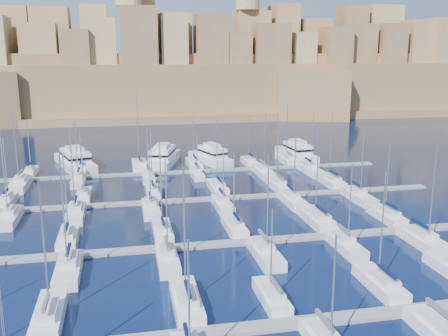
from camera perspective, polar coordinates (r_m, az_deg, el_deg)
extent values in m
plane|color=black|center=(82.04, 0.47, -5.58)|extent=(600.00, 600.00, 0.00)
cube|color=slate|center=(52.01, 8.67, -17.07)|extent=(84.00, 2.00, 0.40)
cube|color=slate|center=(70.99, 2.51, -8.45)|extent=(84.00, 2.00, 0.40)
cube|color=slate|center=(91.33, -0.84, -3.51)|extent=(84.00, 2.00, 0.40)
cube|color=slate|center=(112.30, -2.93, -0.38)|extent=(84.00, 2.00, 0.40)
cube|color=silver|center=(54.66, -19.33, -15.73)|extent=(2.74, 9.14, 1.66)
cube|color=silver|center=(53.31, -19.55, -15.08)|extent=(1.92, 4.11, 0.70)
cylinder|color=#9EA0A8|center=(52.01, -19.88, -8.24)|extent=(0.18, 0.18, 13.25)
cube|color=#595B60|center=(52.44, -19.71, -14.30)|extent=(0.35, 3.66, 0.35)
cube|color=silver|center=(54.47, -4.34, -15.07)|extent=(2.81, 9.38, 1.67)
cube|color=silver|center=(53.09, -4.23, -14.42)|extent=(1.97, 4.22, 0.70)
cylinder|color=#9EA0A8|center=(51.75, -4.55, -7.32)|extent=(0.18, 0.18, 13.67)
cube|color=#07113D|center=(52.20, -4.18, -13.63)|extent=(0.35, 3.75, 0.35)
cube|color=silver|center=(55.50, 5.44, -14.58)|extent=(2.34, 7.79, 1.59)
cube|color=silver|center=(54.32, 5.71, -13.88)|extent=(1.64, 3.50, 0.70)
cylinder|color=#9EA0A8|center=(53.59, 5.44, -9.33)|extent=(0.18, 0.18, 9.07)
cube|color=#595B60|center=(53.52, 5.87, -13.06)|extent=(0.35, 3.11, 0.35)
cube|color=silver|center=(60.67, 17.38, -12.61)|extent=(2.65, 8.84, 1.64)
cube|color=silver|center=(59.49, 17.88, -11.93)|extent=(1.86, 3.98, 0.70)
cylinder|color=#9EA0A8|center=(58.44, 17.64, -6.27)|extent=(0.18, 0.18, 12.24)
cube|color=#07113D|center=(58.72, 18.16, -11.17)|extent=(0.35, 3.54, 0.35)
cylinder|color=#9EA0A8|center=(41.31, -24.12, -14.56)|extent=(0.18, 0.18, 12.86)
cylinder|color=#9EA0A8|center=(41.61, -4.02, -15.01)|extent=(0.18, 0.18, 10.60)
cube|color=#07113D|center=(44.98, -4.24, -18.41)|extent=(0.35, 3.34, 0.35)
cube|color=silver|center=(48.02, 11.46, -17.91)|extent=(1.77, 3.80, 0.70)
cylinder|color=#9EA0A8|center=(44.77, 12.38, -13.52)|extent=(0.18, 0.18, 10.10)
cube|color=#595B60|center=(47.82, 11.31, -16.58)|extent=(0.35, 3.38, 0.35)
cube|color=silver|center=(52.51, 23.67, -15.84)|extent=(2.16, 4.62, 0.70)
cube|color=#595B60|center=(52.40, 23.45, -14.58)|extent=(0.35, 4.11, 0.35)
cube|color=silver|center=(74.48, -17.35, -7.74)|extent=(2.64, 8.81, 1.64)
cube|color=silver|center=(73.26, -17.47, -7.12)|extent=(1.85, 3.97, 0.70)
cylinder|color=#9EA0A8|center=(72.94, -17.65, -2.85)|extent=(0.18, 0.18, 11.30)
cube|color=#07113D|center=(72.51, -17.56, -6.46)|extent=(0.35, 3.53, 0.35)
cube|color=silver|center=(74.15, -7.05, -7.32)|extent=(2.61, 8.70, 1.64)
cube|color=silver|center=(72.93, -7.01, -6.69)|extent=(1.83, 3.92, 0.70)
cylinder|color=#9EA0A8|center=(72.43, -7.23, -1.94)|extent=(0.18, 0.18, 12.53)
cube|color=#07113D|center=(72.18, -7.01, -6.02)|extent=(0.35, 3.48, 0.35)
cube|color=silver|center=(75.54, 1.21, -6.83)|extent=(2.54, 8.48, 1.62)
cube|color=silver|center=(74.38, 1.36, -6.21)|extent=(1.78, 3.82, 0.70)
cylinder|color=#9EA0A8|center=(74.10, 1.16, -2.29)|extent=(0.18, 0.18, 10.56)
cube|color=#07113D|center=(73.65, 1.43, -5.54)|extent=(0.35, 3.39, 0.35)
cube|color=silver|center=(80.26, 10.52, -5.82)|extent=(3.10, 10.34, 1.72)
cube|color=silver|center=(78.98, 10.84, -5.22)|extent=(2.17, 4.65, 0.70)
cylinder|color=#9EA0A8|center=(78.59, 10.62, -0.29)|extent=(0.18, 0.18, 13.91)
cube|color=#07113D|center=(78.20, 11.02, -4.60)|extent=(0.35, 4.14, 0.35)
cube|color=silver|center=(84.57, 18.05, -5.30)|extent=(2.65, 8.84, 1.64)
cube|color=silver|center=(83.49, 18.40, -4.72)|extent=(1.86, 3.98, 0.70)
cylinder|color=#9EA0A8|center=(83.23, 18.21, -1.04)|extent=(0.18, 0.18, 11.09)
cube|color=#07113D|center=(82.83, 18.61, -4.11)|extent=(0.35, 3.54, 0.35)
cube|color=silver|center=(64.01, -17.34, -11.20)|extent=(2.89, 9.63, 1.68)
cube|color=silver|center=(64.43, -17.33, -9.88)|extent=(2.02, 4.33, 0.70)
cylinder|color=#9EA0A8|center=(60.72, -17.91, -4.23)|extent=(0.18, 0.18, 14.86)
cube|color=#07113D|center=(64.48, -17.36, -8.86)|extent=(0.35, 3.85, 0.35)
cube|color=silver|center=(64.28, -6.46, -10.58)|extent=(2.58, 8.59, 1.63)
cube|color=silver|center=(64.61, -6.55, -9.33)|extent=(1.80, 3.86, 0.70)
cylinder|color=#9EA0A8|center=(61.40, -6.59, -4.69)|extent=(0.18, 0.18, 12.48)
cube|color=#595B60|center=(64.62, -6.61, -8.33)|extent=(0.35, 3.43, 0.35)
cube|color=silver|center=(66.05, 4.78, -9.85)|extent=(2.83, 9.44, 1.67)
cube|color=silver|center=(66.44, 4.56, -8.60)|extent=(1.98, 4.25, 0.70)
cylinder|color=#9EA0A8|center=(63.19, 5.02, -4.03)|extent=(0.18, 0.18, 12.63)
cube|color=#595B60|center=(66.49, 4.47, -7.62)|extent=(0.35, 3.78, 0.35)
cube|color=silver|center=(70.38, 13.79, -8.75)|extent=(2.55, 8.49, 1.62)
cube|color=silver|center=(70.68, 13.54, -7.63)|extent=(1.78, 3.82, 0.70)
cylinder|color=#9EA0A8|center=(68.00, 14.22, -4.01)|extent=(0.18, 0.18, 10.78)
cube|color=#595B60|center=(70.68, 13.44, -6.72)|extent=(0.35, 3.40, 0.35)
cube|color=silver|center=(75.00, 22.05, -7.94)|extent=(3.12, 10.41, 1.72)
cube|color=silver|center=(75.40, 21.69, -6.82)|extent=(2.19, 4.68, 0.70)
cylinder|color=#9EA0A8|center=(72.39, 22.77, -2.56)|extent=(0.18, 0.18, 13.14)
cube|color=#07113D|center=(75.48, 21.54, -5.94)|extent=(0.35, 4.16, 0.35)
cube|color=silver|center=(96.64, -23.43, -3.50)|extent=(2.30, 7.67, 1.58)
cube|color=silver|center=(95.62, -23.58, -2.97)|extent=(1.61, 3.45, 0.70)
cylinder|color=#9EA0A8|center=(95.56, -23.71, 0.09)|extent=(0.18, 0.18, 10.66)
cube|color=#07113D|center=(94.99, -23.68, -2.42)|extent=(0.35, 3.07, 0.35)
cube|color=silver|center=(95.06, -15.72, -3.15)|extent=(2.50, 8.35, 1.62)
cube|color=silver|center=(93.95, -15.79, -2.61)|extent=(1.75, 3.76, 0.70)
cylinder|color=#9EA0A8|center=(93.92, -15.94, 0.75)|extent=(0.18, 0.18, 11.41)
cube|color=#595B60|center=(93.28, -15.85, -2.05)|extent=(0.35, 3.34, 0.35)
cube|color=silver|center=(94.70, -8.17, -2.85)|extent=(2.39, 7.96, 1.60)
cube|color=silver|center=(93.63, -8.16, -2.30)|extent=(1.67, 3.58, 0.70)
cylinder|color=#9EA0A8|center=(93.62, -8.30, 0.83)|extent=(0.18, 0.18, 10.66)
cube|color=#07113D|center=(92.97, -8.16, -1.74)|extent=(0.35, 3.18, 0.35)
cube|color=silver|center=(96.92, -0.75, -2.32)|extent=(2.86, 9.54, 1.68)
cube|color=silver|center=(95.70, -0.64, -1.78)|extent=(2.00, 4.29, 0.70)
cylinder|color=#9EA0A8|center=(95.71, -0.81, 1.95)|extent=(0.18, 0.18, 12.86)
cube|color=#07113D|center=(94.99, -0.59, -1.24)|extent=(0.35, 3.82, 0.35)
cube|color=silver|center=(99.54, 6.12, -1.99)|extent=(2.69, 8.97, 1.65)
cube|color=silver|center=(98.42, 6.29, -1.46)|extent=(1.88, 4.04, 0.70)
cylinder|color=#9EA0A8|center=(98.35, 6.14, 2.16)|extent=(0.18, 0.18, 12.86)
cube|color=#595B60|center=(97.75, 6.39, -0.93)|extent=(0.35, 3.59, 0.35)
cube|color=silver|center=(103.94, 12.03, -1.55)|extent=(3.00, 9.99, 1.70)
cube|color=silver|center=(102.77, 12.28, -1.04)|extent=(2.10, 4.49, 0.70)
cylinder|color=#9EA0A8|center=(102.80, 12.12, 2.58)|extent=(0.18, 0.18, 13.34)
cube|color=#07113D|center=(102.08, 12.42, -0.53)|extent=(0.35, 4.00, 0.35)
cube|color=silver|center=(86.21, -23.33, -5.38)|extent=(2.86, 9.54, 1.68)
cube|color=silver|center=(86.76, -23.28, -4.44)|extent=(2.00, 4.29, 0.70)
cylinder|color=#9EA0A8|center=(83.78, -23.87, -0.41)|extent=(0.18, 0.18, 13.90)
cube|color=#595B60|center=(86.92, -23.28, -3.68)|extent=(0.35, 3.82, 0.35)
cube|color=silver|center=(84.76, -16.58, -5.15)|extent=(2.79, 9.30, 1.67)
cube|color=silver|center=(85.30, -16.58, -4.20)|extent=(1.95, 4.19, 0.70)
cylinder|color=#9EA0A8|center=(82.34, -16.94, -0.21)|extent=(0.18, 0.18, 13.53)
cube|color=#07113D|center=(85.45, -16.60, -3.44)|extent=(0.35, 3.72, 0.35)
cube|color=silver|center=(84.60, -8.35, -4.77)|extent=(2.71, 9.03, 1.65)
cube|color=silver|center=(85.12, -8.42, -3.83)|extent=(1.90, 4.06, 0.70)
cylinder|color=#9EA0A8|center=(82.52, -8.47, -0.81)|extent=(0.18, 0.18, 10.59)
cube|color=#07113D|center=(85.26, -8.46, -3.07)|extent=(0.35, 3.61, 0.35)
cube|color=silver|center=(86.23, -0.14, -4.29)|extent=(2.61, 8.70, 1.63)
cube|color=silver|center=(86.70, -0.26, -3.39)|extent=(1.83, 3.91, 0.70)
cylinder|color=#9EA0A8|center=(84.05, -0.09, 0.03)|extent=(0.18, 0.18, 11.90)
cube|color=#07113D|center=(86.82, -0.32, -2.64)|extent=(0.35, 3.48, 0.35)
cube|color=silver|center=(89.17, 7.86, -3.82)|extent=(2.80, 9.33, 1.67)
cube|color=silver|center=(89.68, 7.69, -2.93)|extent=(1.96, 4.20, 0.70)
cylinder|color=#9EA0A8|center=(87.04, 8.10, 0.36)|extent=(0.18, 0.18, 11.86)
cube|color=#07113D|center=(89.83, 7.61, -2.20)|extent=(0.35, 3.73, 0.35)
cube|color=silver|center=(93.86, 15.16, -3.30)|extent=(2.89, 9.64, 1.68)
cube|color=silver|center=(94.37, 14.94, -2.44)|extent=(2.02, 4.34, 0.70)
cylinder|color=#9EA0A8|center=(91.79, 15.55, 0.78)|extent=(0.18, 0.18, 12.19)
cube|color=#07113D|center=(94.52, 14.85, -1.76)|extent=(0.35, 3.86, 0.35)
cube|color=silver|center=(117.54, -21.21, -0.50)|extent=(2.31, 7.71, 1.59)
cube|color=silver|center=(116.56, -21.32, -0.05)|extent=(1.62, 3.47, 0.70)
cylinder|color=#9EA0A8|center=(116.76, -21.42, 2.39)|extent=(0.18, 0.18, 10.36)
cube|color=#07113D|center=(115.97, -21.39, 0.42)|extent=(0.35, 3.08, 0.35)
cube|color=silver|center=(116.17, -15.95, -0.27)|extent=(2.32, 7.72, 1.59)
cube|color=silver|center=(115.17, -16.01, 0.20)|extent=(1.62, 3.47, 0.70)
cylinder|color=#9EA0A8|center=(115.46, -16.11, 2.42)|extent=(0.18, 0.18, 9.38)
cube|color=#07113D|center=(114.58, -16.06, 0.67)|extent=(0.35, 3.09, 0.35)
cube|color=silver|center=(117.25, -9.65, 0.21)|extent=(3.20, 10.65, 1.73)
cube|color=silver|center=(115.95, -9.65, 0.68)|extent=(2.24, 4.79, 0.70)
cylinder|color=#9EA0A8|center=(116.15, -9.83, 4.57)|extent=(0.18, 0.18, 16.15)
cube|color=#07113D|center=(115.21, -9.66, 1.14)|extent=(0.35, 4.26, 0.35)
cube|color=silver|center=(117.83, -3.47, 0.42)|extent=(2.90, 9.68, 1.68)
cube|color=silver|center=(116.64, -3.41, 0.89)|extent=(2.03, 4.36, 0.70)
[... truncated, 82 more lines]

